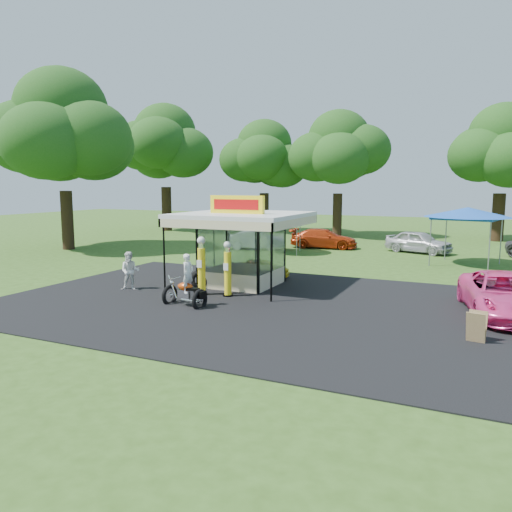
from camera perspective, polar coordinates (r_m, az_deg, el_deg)
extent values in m
plane|color=#314E18|center=(18.07, -2.96, -6.78)|extent=(120.00, 120.00, 0.00)
cube|color=black|center=(19.80, -0.25, -5.38)|extent=(20.00, 14.00, 0.04)
cube|color=white|center=(23.29, -1.57, -3.30)|extent=(3.00, 3.00, 0.06)
cube|color=white|center=(22.87, -1.60, 4.73)|extent=(5.40, 5.40, 0.18)
cube|color=yellow|center=(22.40, -2.18, 5.91)|extent=(2.60, 0.25, 0.80)
cube|color=red|center=(22.28, -2.33, 5.90)|extent=(2.21, 0.02, 0.45)
cylinder|color=black|center=(22.16, -10.46, 0.09)|extent=(0.08, 0.08, 3.20)
cylinder|color=black|center=(19.68, 1.76, -0.78)|extent=(0.08, 0.08, 3.20)
cylinder|color=black|center=(21.30, -6.19, -4.37)|extent=(0.47, 0.47, 0.11)
cylinder|color=yellow|center=(21.10, -6.23, -1.69)|extent=(0.32, 0.32, 1.92)
cylinder|color=silver|center=(20.95, -6.28, 1.19)|extent=(0.21, 0.21, 0.21)
sphere|color=white|center=(20.93, -6.28, 1.76)|extent=(0.34, 0.34, 0.34)
cube|color=white|center=(20.89, -6.52, -0.90)|extent=(0.23, 0.02, 0.32)
cylinder|color=black|center=(20.96, -3.22, -4.55)|extent=(0.44, 0.44, 0.10)
cylinder|color=yellow|center=(20.78, -3.24, -1.99)|extent=(0.30, 0.30, 1.80)
cylinder|color=silver|center=(20.62, -3.26, 0.74)|extent=(0.20, 0.20, 0.20)
sphere|color=white|center=(20.60, -3.27, 1.29)|extent=(0.32, 0.32, 0.32)
cube|color=white|center=(20.57, -3.48, -1.25)|extent=(0.22, 0.02, 0.30)
torus|color=black|center=(19.97, -9.83, -4.44)|extent=(0.27, 0.86, 0.84)
torus|color=black|center=(19.02, -6.45, -5.01)|extent=(0.27, 0.86, 0.84)
cube|color=silver|center=(19.42, -8.08, -4.28)|extent=(0.58, 0.35, 0.30)
ellipsoid|color=#E04A0F|center=(19.36, -8.10, -3.47)|extent=(0.64, 0.36, 0.30)
cube|color=black|center=(19.15, -7.29, -3.76)|extent=(0.58, 0.33, 0.10)
cube|color=black|center=(18.95, -6.39, -4.40)|extent=(0.39, 0.38, 0.28)
cylinder|color=silver|center=(19.80, -9.53, -3.48)|extent=(0.45, 0.12, 0.89)
cylinder|color=silver|center=(19.63, -9.23, -2.52)|extent=(0.13, 0.60, 0.05)
sphere|color=silver|center=(19.78, -9.58, -3.04)|extent=(0.16, 0.16, 0.16)
imported|color=white|center=(19.17, -7.78, -1.99)|extent=(0.43, 0.59, 1.50)
torus|color=black|center=(22.54, -6.48, -2.75)|extent=(0.90, 0.61, 0.85)
torus|color=black|center=(22.75, -6.58, -2.65)|extent=(0.92, 0.71, 0.85)
cube|color=#593819|center=(16.13, 23.87, -7.56)|extent=(0.56, 0.33, 0.95)
cube|color=#593819|center=(16.35, 23.89, -7.35)|extent=(0.56, 0.33, 0.95)
imported|color=yellow|center=(25.16, 0.66, -1.40)|extent=(2.82, 1.13, 0.96)
imported|color=#FC449A|center=(19.84, 26.60, -4.02)|extent=(3.56, 5.92, 1.54)
imported|color=white|center=(22.79, -14.20, -1.68)|extent=(1.05, 0.99, 1.72)
imported|color=silver|center=(36.11, 0.00, 1.84)|extent=(4.37, 2.42, 1.36)
imported|color=#B6320E|center=(37.20, 7.76, 1.99)|extent=(5.09, 2.52, 1.42)
imported|color=#B3B2B7|center=(36.03, 18.09, 1.55)|extent=(4.83, 3.24, 1.53)
cylinder|color=gray|center=(35.86, 1.66, 2.45)|extent=(0.05, 0.05, 2.18)
cylinder|color=gray|center=(34.95, 5.46, 2.26)|extent=(0.05, 0.05, 2.18)
cylinder|color=gray|center=(33.57, -0.05, 2.06)|extent=(0.05, 0.05, 2.18)
cylinder|color=gray|center=(32.59, 3.98, 1.86)|extent=(0.05, 0.05, 2.18)
cube|color=blue|center=(34.12, 2.78, 4.08)|extent=(2.72, 2.72, 0.11)
cone|color=blue|center=(34.10, 2.78, 4.55)|extent=(3.92, 3.92, 0.45)
cylinder|color=gray|center=(33.09, 20.25, 1.90)|extent=(0.07, 0.07, 2.68)
cylinder|color=gray|center=(32.99, 25.70, 1.58)|extent=(0.07, 0.07, 2.68)
cylinder|color=gray|center=(29.97, 19.74, 1.32)|extent=(0.07, 0.07, 2.68)
cylinder|color=gray|center=(29.86, 25.76, 0.96)|extent=(0.07, 0.07, 2.68)
cube|color=blue|center=(31.32, 23.00, 4.01)|extent=(3.35, 3.35, 0.13)
cone|color=blue|center=(31.30, 23.04, 4.64)|extent=(4.82, 4.82, 0.56)
cylinder|color=black|center=(51.94, -10.18, 5.33)|extent=(1.00, 1.00, 4.43)
ellipsoid|color=#1B4D16|center=(51.98, -10.34, 11.62)|extent=(10.46, 10.46, 8.96)
cylinder|color=black|center=(49.07, 0.94, 4.96)|extent=(0.91, 0.91, 3.84)
ellipsoid|color=#1B4D16|center=(49.04, 0.95, 10.67)|extent=(8.91, 8.91, 7.64)
cylinder|color=black|center=(45.76, 9.27, 4.64)|extent=(0.83, 0.83, 3.87)
ellipsoid|color=#1B4D16|center=(45.74, 9.42, 10.95)|extent=(9.30, 9.30, 7.97)
cylinder|color=black|center=(46.01, 25.93, 4.00)|extent=(0.99, 0.99, 3.95)
ellipsoid|color=#1B4D16|center=(46.00, 26.33, 10.27)|extent=(9.21, 9.21, 7.90)
cylinder|color=black|center=(38.60, -20.76, 3.85)|extent=(0.84, 0.84, 4.22)
ellipsoid|color=#1B4D16|center=(38.65, -21.20, 12.34)|extent=(10.84, 10.84, 9.29)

